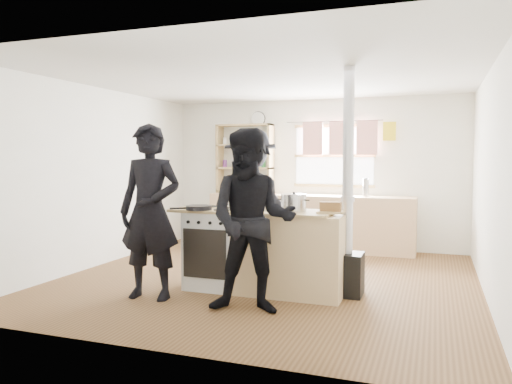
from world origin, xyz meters
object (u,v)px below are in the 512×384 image
stockpot_stove (230,200)px  skillet_greens (199,207)px  stockpot_counter (294,202)px  person_near_left (150,212)px  thermos (366,188)px  person_far (251,200)px  roast_tray (257,206)px  person_near_right (252,221)px  flue_heater (347,236)px  bread_board (330,208)px  cooking_island (264,251)px

stockpot_stove → skillet_greens: bearing=-117.5°
stockpot_counter → person_near_left: bearing=-153.8°
thermos → person_far: person_far is taller
roast_tray → person_near_right: size_ratio=0.20×
thermos → person_near_left: bearing=-118.1°
stockpot_counter → flue_heater: bearing=13.4°
flue_heater → person_near_left: size_ratio=1.33×
roast_tray → bread_board: (0.86, -0.07, 0.01)m
thermos → stockpot_stove: 2.87m
cooking_island → person_near_left: bearing=-148.1°
roast_tray → person_near_left: (-0.97, -0.70, -0.03)m
cooking_island → person_near_right: 0.89m
person_far → person_near_left: bearing=78.0°
person_near_right → stockpot_stove: bearing=112.0°
bread_board → person_far: bearing=142.8°
person_near_left → person_far: 1.70m
stockpot_stove → person_near_right: size_ratio=0.13×
cooking_island → roast_tray: (-0.10, 0.04, 0.51)m
flue_heater → person_far: (-1.42, 0.77, 0.30)m
roast_tray → stockpot_counter: bearing=-1.5°
bread_board → person_near_left: person_near_left is taller
thermos → skillet_greens: bearing=-116.3°
thermos → person_near_left: size_ratio=0.15×
roast_tray → stockpot_counter: stockpot_counter is taller
thermos → bread_board: 2.80m
thermos → person_near_right: (-0.63, -3.53, -0.14)m
person_near_left → person_near_right: bearing=-9.8°
skillet_greens → person_far: size_ratio=0.22×
person_near_left → stockpot_counter: bearing=21.0°
bread_board → person_far: 1.60m
person_near_left → flue_heater: bearing=17.5°
stockpot_counter → person_near_right: person_near_right is taller
skillet_greens → stockpot_stove: stockpot_stove is taller
skillet_greens → stockpot_counter: bearing=13.3°
stockpot_stove → person_far: bearing=91.5°
bread_board → person_near_left: 1.94m
skillet_greens → flue_heater: bearing=13.3°
stockpot_stove → person_far: size_ratio=0.13×
stockpot_stove → stockpot_counter: stockpot_counter is taller
flue_heater → person_near_right: (-0.78, -0.92, 0.25)m
thermos → bread_board: (-0.01, -2.80, -0.06)m
roast_tray → person_near_left: person_near_left is taller
stockpot_stove → person_near_left: (-0.58, -0.86, -0.07)m
thermos → roast_tray: bearing=-107.7°
skillet_greens → person_far: (0.20, 1.16, -0.00)m
thermos → flue_heater: flue_heater is taller
cooking_island → bread_board: size_ratio=6.79×
stockpot_counter → bread_board: bearing=-7.8°
skillet_greens → person_near_right: (0.84, -0.54, -0.05)m
skillet_greens → person_near_right: bearing=-32.7°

